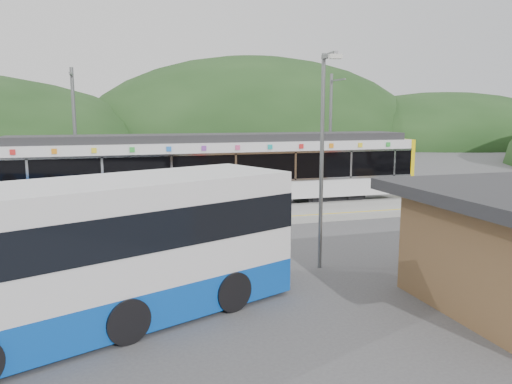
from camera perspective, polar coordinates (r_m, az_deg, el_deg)
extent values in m
plane|color=#4C4C4F|center=(19.50, 0.37, -5.15)|extent=(120.00, 120.00, 0.00)
ellipsoid|color=#1E3D19|center=(75.38, -0.20, 5.36)|extent=(52.00, 39.00, 26.00)
ellipsoid|color=#1E3D19|center=(83.36, 20.61, 5.14)|extent=(44.00, 33.00, 16.00)
cube|color=#9E9E99|center=(22.56, -2.12, -2.82)|extent=(26.00, 3.20, 0.30)
cube|color=yellow|center=(21.30, -1.23, -3.09)|extent=(26.00, 0.10, 0.01)
cube|color=black|center=(24.48, -18.11, -1.97)|extent=(3.20, 2.20, 0.56)
cube|color=black|center=(26.98, 8.27, -0.63)|extent=(3.20, 2.20, 0.56)
cube|color=silver|center=(24.93, -4.28, 0.37)|extent=(20.00, 2.90, 0.92)
cube|color=black|center=(24.78, -4.32, 3.08)|extent=(20.00, 2.96, 1.45)
cube|color=silver|center=(23.41, -3.49, 1.08)|extent=(20.00, 0.05, 0.10)
cube|color=silver|center=(23.26, -3.53, 4.38)|extent=(20.00, 0.05, 0.10)
cube|color=silver|center=(24.70, -4.34, 5.28)|extent=(20.00, 2.90, 0.45)
cube|color=#2D2D30|center=(24.68, -4.35, 6.21)|extent=(19.40, 2.50, 0.36)
cube|color=yellow|center=(28.75, 15.80, 2.93)|extent=(0.24, 2.92, 3.00)
cube|color=silver|center=(22.92, -24.67, 1.81)|extent=(0.10, 0.05, 1.35)
cube|color=silver|center=(22.70, -17.15, 2.17)|extent=(0.10, 0.05, 1.35)
cube|color=silver|center=(22.88, -9.62, 2.49)|extent=(0.10, 0.05, 1.35)
cube|color=silver|center=(23.45, -2.32, 2.77)|extent=(0.10, 0.05, 1.35)
cube|color=silver|center=(24.37, 4.53, 2.98)|extent=(0.10, 0.05, 1.35)
cube|color=silver|center=(25.61, 10.80, 3.14)|extent=(0.10, 0.05, 1.35)
cube|color=silver|center=(26.86, 15.54, 3.24)|extent=(0.10, 0.05, 1.35)
cube|color=red|center=(22.91, -26.06, 4.12)|extent=(0.22, 0.04, 0.22)
cube|color=orange|center=(22.71, -22.07, 4.34)|extent=(0.22, 0.04, 0.22)
cube|color=yellow|center=(22.63, -18.02, 4.54)|extent=(0.22, 0.04, 0.22)
cube|color=green|center=(22.65, -13.96, 4.72)|extent=(0.22, 0.04, 0.22)
cube|color=blue|center=(22.79, -9.93, 4.87)|extent=(0.22, 0.04, 0.22)
cube|color=purple|center=(23.04, -5.97, 5.00)|extent=(0.22, 0.04, 0.22)
cube|color=#E54C8C|center=(23.40, -2.10, 5.10)|extent=(0.22, 0.04, 0.22)
cube|color=#19A5A5|center=(23.85, 1.63, 5.18)|extent=(0.22, 0.04, 0.22)
cube|color=red|center=(24.41, 5.21, 5.23)|extent=(0.22, 0.04, 0.22)
cube|color=orange|center=(25.05, 8.62, 5.26)|extent=(0.22, 0.04, 0.22)
cube|color=yellow|center=(25.78, 11.84, 5.28)|extent=(0.22, 0.04, 0.22)
cube|color=green|center=(26.59, 14.88, 5.27)|extent=(0.22, 0.04, 0.22)
cylinder|color=slate|center=(26.72, -19.95, 5.74)|extent=(0.18, 0.18, 7.00)
cube|color=slate|center=(25.96, -20.41, 12.50)|extent=(0.08, 1.80, 0.08)
cylinder|color=slate|center=(29.52, 8.47, 6.44)|extent=(0.18, 0.18, 7.00)
cube|color=slate|center=(28.83, 9.31, 12.53)|extent=(0.08, 1.80, 0.08)
cube|color=#0C4BBB|center=(11.73, -23.78, -12.88)|extent=(12.17, 7.15, 0.88)
cube|color=silver|center=(11.44, -24.06, -8.79)|extent=(12.17, 7.15, 0.88)
cube|color=black|center=(11.22, -24.35, -4.52)|extent=(12.18, 7.18, 0.88)
cube|color=silver|center=(11.08, -24.58, -0.93)|extent=(12.17, 7.15, 0.55)
cylinder|color=black|center=(12.16, -17.17, -11.99)|extent=(2.01, 3.02, 0.99)
cylinder|color=black|center=(13.35, -6.10, -9.73)|extent=(2.01, 3.02, 0.99)
cylinder|color=slate|center=(15.21, 7.50, 3.19)|extent=(0.12, 0.12, 6.50)
cube|color=slate|center=(14.78, 8.57, 15.20)|extent=(0.22, 1.09, 0.12)
cube|color=silver|center=(14.34, 9.42, 15.03)|extent=(0.37, 0.21, 0.12)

